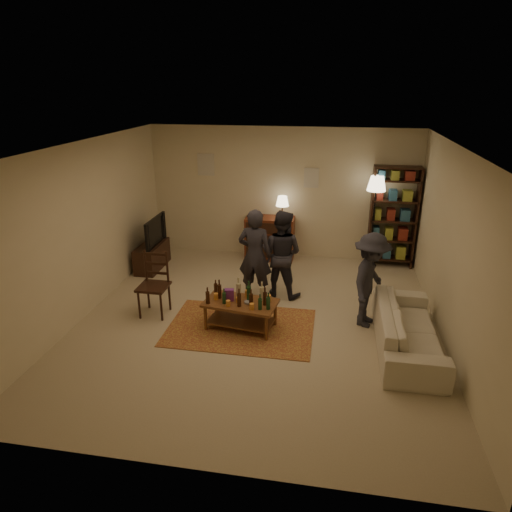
% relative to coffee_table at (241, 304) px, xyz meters
% --- Properties ---
extents(floor, '(6.00, 6.00, 0.00)m').
position_rel_coffee_table_xyz_m(floor, '(0.21, 0.24, -0.40)').
color(floor, '#C6B793').
rests_on(floor, ground).
extents(room_shell, '(6.00, 6.00, 6.00)m').
position_rel_coffee_table_xyz_m(room_shell, '(-0.43, 3.22, 1.41)').
color(room_shell, beige).
rests_on(room_shell, ground).
extents(rug, '(2.20, 1.50, 0.01)m').
position_rel_coffee_table_xyz_m(rug, '(-0.00, -0.00, -0.39)').
color(rug, maroon).
rests_on(rug, ground).
extents(coffee_table, '(1.15, 0.74, 0.78)m').
position_rel_coffee_table_xyz_m(coffee_table, '(0.00, 0.00, 0.00)').
color(coffee_table, brown).
rests_on(coffee_table, ground).
extents(dining_chair, '(0.46, 0.46, 1.05)m').
position_rel_coffee_table_xyz_m(dining_chair, '(-1.45, 0.26, 0.15)').
color(dining_chair, black).
rests_on(dining_chair, ground).
extents(tv_stand, '(0.40, 1.00, 1.06)m').
position_rel_coffee_table_xyz_m(tv_stand, '(-2.23, 2.04, -0.01)').
color(tv_stand, black).
rests_on(tv_stand, ground).
extents(dresser, '(1.00, 0.50, 1.36)m').
position_rel_coffee_table_xyz_m(dresser, '(0.02, 2.96, 0.08)').
color(dresser, maroon).
rests_on(dresser, ground).
extents(bookshelf, '(0.90, 0.34, 2.02)m').
position_rel_coffee_table_xyz_m(bookshelf, '(2.46, 3.02, 0.63)').
color(bookshelf, black).
rests_on(bookshelf, ground).
extents(floor_lamp, '(0.36, 0.36, 1.85)m').
position_rel_coffee_table_xyz_m(floor_lamp, '(2.08, 2.87, 1.18)').
color(floor_lamp, black).
rests_on(floor_lamp, ground).
extents(sofa, '(0.81, 2.08, 0.61)m').
position_rel_coffee_table_xyz_m(sofa, '(2.41, -0.16, -0.10)').
color(sofa, beige).
rests_on(sofa, ground).
extents(person_left, '(0.62, 0.44, 1.60)m').
position_rel_coffee_table_xyz_m(person_left, '(0.04, 1.04, 0.40)').
color(person_left, '#25242C').
rests_on(person_left, ground).
extents(person_right, '(0.88, 0.77, 1.53)m').
position_rel_coffee_table_xyz_m(person_right, '(0.46, 1.27, 0.37)').
color(person_right, '#282830').
rests_on(person_right, ground).
extents(person_by_sofa, '(0.83, 1.08, 1.48)m').
position_rel_coffee_table_xyz_m(person_by_sofa, '(1.90, 0.45, 0.34)').
color(person_by_sofa, '#292931').
rests_on(person_by_sofa, ground).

